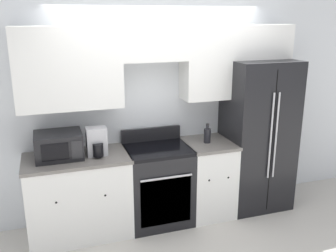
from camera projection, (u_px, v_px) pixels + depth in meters
ground_plane at (176, 231)px, 4.32m from camera, size 12.00×12.00×0.00m
wall_back at (161, 91)px, 4.42m from camera, size 8.00×0.39×2.60m
lower_cabinets_left at (79, 196)px, 4.15m from camera, size 1.12×0.64×0.93m
lower_cabinets_right at (207, 178)px, 4.62m from camera, size 0.57×0.64×0.93m
oven_range at (158, 184)px, 4.43m from camera, size 0.74×0.65×1.09m
refrigerator at (255, 134)px, 4.75m from camera, size 0.81×0.78×1.89m
microwave at (59, 145)px, 3.97m from camera, size 0.49×0.41×0.27m
bottle at (207, 135)px, 4.45m from camera, size 0.08×0.08×0.24m
coffee_maker at (97, 143)px, 4.03m from camera, size 0.22×0.23×0.31m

